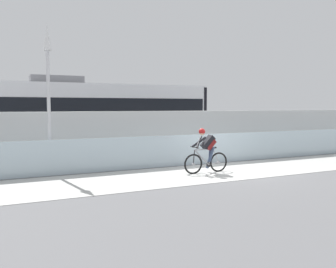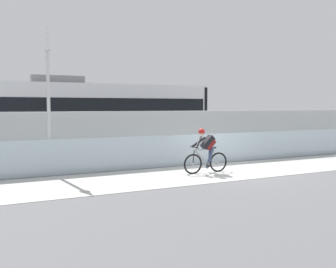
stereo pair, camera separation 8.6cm
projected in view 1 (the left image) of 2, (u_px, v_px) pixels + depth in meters
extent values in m
plane|color=slate|center=(233.00, 171.00, 13.39)|extent=(200.00, 200.00, 0.00)
cube|color=beige|center=(233.00, 170.00, 13.39)|extent=(32.00, 3.20, 0.01)
cube|color=silver|center=(207.00, 149.00, 15.02)|extent=(32.00, 0.05, 1.23)
cube|color=silver|center=(186.00, 134.00, 16.60)|extent=(32.00, 0.36, 2.17)
cube|color=#595654|center=(164.00, 152.00, 18.93)|extent=(32.00, 0.08, 0.01)
cube|color=#595654|center=(154.00, 149.00, 20.23)|extent=(32.00, 0.08, 0.01)
cube|color=silver|center=(99.00, 116.00, 18.04)|extent=(11.00, 2.50, 3.10)
cube|color=black|center=(98.00, 109.00, 18.01)|extent=(10.56, 2.54, 1.04)
cube|color=#19599E|center=(99.00, 143.00, 18.15)|extent=(10.78, 2.53, 0.28)
cube|color=slate|center=(57.00, 80.00, 17.07)|extent=(2.40, 1.10, 0.36)
cube|color=#232326|center=(24.00, 150.00, 16.67)|extent=(1.40, 1.88, 0.20)
cylinder|color=black|center=(25.00, 153.00, 16.03)|extent=(0.60, 0.10, 0.60)
cylinder|color=black|center=(23.00, 150.00, 17.32)|extent=(0.60, 0.10, 0.60)
cube|color=#232326|center=(163.00, 143.00, 19.65)|extent=(1.40, 1.88, 0.20)
cylinder|color=black|center=(168.00, 146.00, 19.01)|extent=(0.60, 0.10, 0.60)
cylinder|color=black|center=(157.00, 143.00, 20.30)|extent=(0.60, 0.10, 0.60)
cube|color=black|center=(194.00, 115.00, 20.35)|extent=(0.16, 2.54, 2.94)
torus|color=black|center=(193.00, 164.00, 12.66)|extent=(0.72, 0.06, 0.72)
cylinder|color=#99999E|center=(193.00, 164.00, 12.66)|extent=(0.07, 0.10, 0.07)
torus|color=black|center=(219.00, 162.00, 13.10)|extent=(0.72, 0.06, 0.72)
cylinder|color=#99999E|center=(219.00, 162.00, 13.10)|extent=(0.07, 0.10, 0.07)
cylinder|color=#99999E|center=(202.00, 157.00, 12.79)|extent=(0.60, 0.04, 0.58)
cylinder|color=#99999E|center=(211.00, 156.00, 12.94)|extent=(0.22, 0.04, 0.59)
cylinder|color=#99999E|center=(204.00, 149.00, 12.80)|extent=(0.76, 0.04, 0.07)
cylinder|color=#99999E|center=(214.00, 163.00, 13.02)|extent=(0.43, 0.03, 0.09)
cylinder|color=#99999E|center=(216.00, 155.00, 13.03)|extent=(0.27, 0.02, 0.53)
cylinder|color=black|center=(194.00, 157.00, 12.65)|extent=(0.08, 0.03, 0.49)
cube|color=black|center=(213.00, 148.00, 12.96)|extent=(0.24, 0.10, 0.05)
cylinder|color=black|center=(195.00, 147.00, 12.63)|extent=(0.03, 0.58, 0.03)
cylinder|color=#262628|center=(209.00, 165.00, 12.93)|extent=(0.18, 0.02, 0.18)
cube|color=black|center=(208.00, 142.00, 12.85)|extent=(0.50, 0.28, 0.51)
cube|color=maroon|center=(210.00, 144.00, 12.89)|extent=(0.38, 0.30, 0.38)
sphere|color=beige|center=(202.00, 133.00, 12.72)|extent=(0.20, 0.20, 0.20)
sphere|color=red|center=(202.00, 132.00, 12.72)|extent=(0.23, 0.23, 0.23)
cylinder|color=black|center=(199.00, 142.00, 12.70)|extent=(0.44, 0.41, 0.41)
cylinder|color=black|center=(199.00, 142.00, 12.70)|extent=(0.44, 0.41, 0.41)
cylinder|color=#384766|center=(210.00, 158.00, 12.94)|extent=(0.29, 0.33, 0.80)
cylinder|color=#384766|center=(210.00, 154.00, 12.93)|extent=(0.29, 0.33, 0.54)
cylinder|color=gray|center=(50.00, 171.00, 12.70)|extent=(0.24, 0.24, 0.20)
cylinder|color=silver|center=(49.00, 112.00, 12.53)|extent=(0.12, 0.12, 4.20)
cone|color=white|center=(47.00, 37.00, 12.33)|extent=(0.28, 0.28, 0.90)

